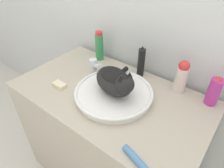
{
  "coord_description": "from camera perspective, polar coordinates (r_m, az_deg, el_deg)",
  "views": [
    {
      "loc": [
        0.55,
        -0.37,
        1.55
      ],
      "look_at": [
        0.04,
        0.29,
        0.92
      ],
      "focal_mm": 32.0,
      "sensor_mm": 36.0,
      "label": 1
    }
  ],
  "objects": [
    {
      "name": "lotion_bottle_white",
      "position": [
        1.17,
        19.25,
        2.07
      ],
      "size": [
        0.07,
        0.07,
        0.2
      ],
      "color": "silver",
      "rests_on": "vanity_counter"
    },
    {
      "name": "spray_bottle_trigger",
      "position": [
        1.15,
        27.11,
        -1.83
      ],
      "size": [
        0.06,
        0.06,
        0.18
      ],
      "color": "#B2338C",
      "rests_on": "vanity_counter"
    },
    {
      "name": "hairspray_can_black",
      "position": [
        1.25,
        8.34,
        6.21
      ],
      "size": [
        0.04,
        0.04,
        0.2
      ],
      "color": "black",
      "rests_on": "vanity_counter"
    },
    {
      "name": "cat",
      "position": [
        1.03,
        0.96,
        1.07
      ],
      "size": [
        0.28,
        0.32,
        0.16
      ],
      "rotation": [
        0.0,
        0.0,
        5.93
      ],
      "color": "black",
      "rests_on": "sink_basin"
    },
    {
      "name": "sink_basin",
      "position": [
        1.1,
        0.49,
        -2.63
      ],
      "size": [
        0.43,
        0.43,
        0.05
      ],
      "color": "white",
      "rests_on": "vanity_counter"
    },
    {
      "name": "faucet",
      "position": [
        1.26,
        -5.14,
        5.15
      ],
      "size": [
        0.14,
        0.08,
        0.13
      ],
      "rotation": [
        0.0,
        0.0,
        -0.41
      ],
      "color": "silver",
      "rests_on": "vanity_counter"
    },
    {
      "name": "vanity_counter",
      "position": [
        1.44,
        -0.58,
        -15.31
      ],
      "size": [
        1.12,
        0.64,
        0.83
      ],
      "color": "#B2A893",
      "rests_on": "ground_plane"
    },
    {
      "name": "wall_back",
      "position": [
        1.25,
        10.57,
        19.95
      ],
      "size": [
        8.0,
        0.05,
        2.4
      ],
      "color": "silver",
      "rests_on": "ground_plane"
    },
    {
      "name": "shampoo_bottle_tall",
      "position": [
        1.42,
        -3.64,
        10.73
      ],
      "size": [
        0.06,
        0.06,
        0.21
      ],
      "color": "#338C4C",
      "rests_on": "vanity_counter"
    },
    {
      "name": "cream_tube",
      "position": [
        0.84,
        7.59,
        -21.14
      ],
      "size": [
        0.17,
        0.07,
        0.03
      ],
      "rotation": [
        0.0,
        0.0,
        -0.28
      ],
      "color": "#4C7FB2",
      "rests_on": "vanity_counter"
    },
    {
      "name": "soap_bar",
      "position": [
        1.22,
        -14.8,
        -0.29
      ],
      "size": [
        0.08,
        0.05,
        0.02
      ],
      "color": "beige",
      "rests_on": "vanity_counter"
    }
  ]
}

